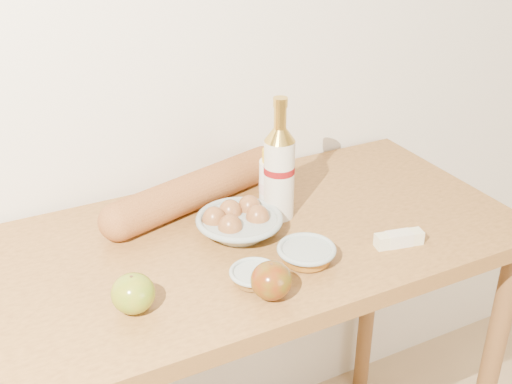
# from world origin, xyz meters

# --- Properties ---
(back_wall) EXTENTS (3.50, 0.02, 2.60)m
(back_wall) POSITION_xyz_m (0.00, 1.51, 1.30)
(back_wall) COLOR silver
(back_wall) RESTS_ON ground
(table) EXTENTS (1.20, 0.60, 0.90)m
(table) POSITION_xyz_m (0.00, 1.18, 0.78)
(table) COLOR #A87236
(table) RESTS_ON ground
(bourbon_bottle) EXTENTS (0.07, 0.07, 0.28)m
(bourbon_bottle) POSITION_xyz_m (0.10, 1.23, 1.02)
(bourbon_bottle) COLOR beige
(bourbon_bottle) RESTS_ON table
(cream_bottle) EXTENTS (0.09, 0.09, 0.15)m
(cream_bottle) POSITION_xyz_m (0.11, 1.26, 0.97)
(cream_bottle) COLOR white
(cream_bottle) RESTS_ON table
(egg_bowl) EXTENTS (0.22, 0.22, 0.07)m
(egg_bowl) POSITION_xyz_m (-0.02, 1.20, 0.93)
(egg_bowl) COLOR #8C9994
(egg_bowl) RESTS_ON table
(baguette) EXTENTS (0.52, 0.23, 0.09)m
(baguette) POSITION_xyz_m (-0.05, 1.35, 0.94)
(baguette) COLOR #AA6734
(baguette) RESTS_ON table
(apple_yellowgreen) EXTENTS (0.10, 0.10, 0.07)m
(apple_yellowgreen) POSITION_xyz_m (-0.30, 1.04, 0.94)
(apple_yellowgreen) COLOR olive
(apple_yellowgreen) RESTS_ON table
(apple_redgreen_front) EXTENTS (0.09, 0.09, 0.07)m
(apple_redgreen_front) POSITION_xyz_m (-0.06, 0.96, 0.94)
(apple_redgreen_front) COLOR maroon
(apple_redgreen_front) RESTS_ON table
(sugar_bowl) EXTENTS (0.11, 0.11, 0.03)m
(sugar_bowl) POSITION_xyz_m (-0.07, 1.02, 0.91)
(sugar_bowl) COLOR #99A7A3
(sugar_bowl) RESTS_ON table
(syrup_bowl) EXTENTS (0.13, 0.13, 0.03)m
(syrup_bowl) POSITION_xyz_m (0.06, 1.04, 0.92)
(syrup_bowl) COLOR #929F99
(syrup_bowl) RESTS_ON table
(butter_stick) EXTENTS (0.11, 0.05, 0.03)m
(butter_stick) POSITION_xyz_m (0.26, 1.00, 0.91)
(butter_stick) COLOR beige
(butter_stick) RESTS_ON table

